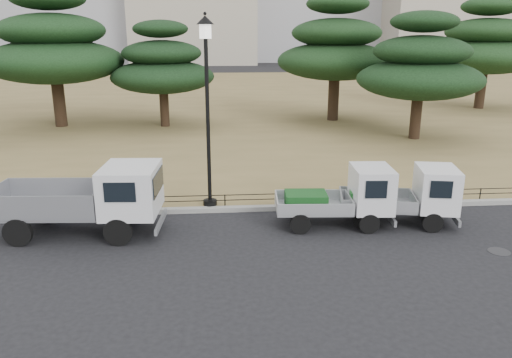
{
  "coord_description": "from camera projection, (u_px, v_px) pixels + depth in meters",
  "views": [
    {
      "loc": [
        -1.2,
        -13.27,
        5.87
      ],
      "look_at": [
        0.0,
        2.0,
        1.3
      ],
      "focal_mm": 35.0,
      "sensor_mm": 36.0,
      "label": 1
    }
  ],
  "objects": [
    {
      "name": "pine_west_near",
      "position": [
        53.0,
        48.0,
        29.73
      ],
      "size": [
        8.23,
        8.23,
        8.23
      ],
      "color": "black",
      "rests_on": "lawn"
    },
    {
      "name": "pine_center_left",
      "position": [
        162.0,
        66.0,
        30.07
      ],
      "size": [
        6.24,
        6.24,
        6.34
      ],
      "color": "black",
      "rests_on": "lawn"
    },
    {
      "name": "truck_kei_rear",
      "position": [
        407.0,
        196.0,
        15.58
      ],
      "size": [
        3.72,
        2.1,
        1.84
      ],
      "rotation": [
        0.0,
        0.0,
        -0.19
      ],
      "color": "black",
      "rests_on": "ground"
    },
    {
      "name": "pine_east_near",
      "position": [
        420.0,
        67.0,
        26.43
      ],
      "size": [
        6.66,
        6.66,
        6.72
      ],
      "color": "black",
      "rests_on": "lawn"
    },
    {
      "name": "street_lamp",
      "position": [
        207.0,
        81.0,
        15.86
      ],
      "size": [
        0.55,
        0.55,
        6.17
      ],
      "color": "black",
      "rests_on": "lawn"
    },
    {
      "name": "tarp_pile",
      "position": [
        60.0,
        198.0,
        16.57
      ],
      "size": [
        1.44,
        1.08,
        0.95
      ],
      "rotation": [
        0.0,
        0.0,
        0.02
      ],
      "color": "#1624AF",
      "rests_on": "lawn"
    },
    {
      "name": "pine_east_far",
      "position": [
        486.0,
        45.0,
        36.94
      ],
      "size": [
        8.05,
        8.05,
        8.09
      ],
      "color": "black",
      "rests_on": "lawn"
    },
    {
      "name": "truck_large",
      "position": [
        88.0,
        197.0,
        14.69
      ],
      "size": [
        4.9,
        2.2,
        2.09
      ],
      "rotation": [
        0.0,
        0.0,
        -0.06
      ],
      "color": "black",
      "rests_on": "ground"
    },
    {
      "name": "lawn",
      "position": [
        230.0,
        99.0,
        43.65
      ],
      "size": [
        120.0,
        56.0,
        0.15
      ],
      "primitive_type": "cube",
      "color": "olive",
      "rests_on": "ground"
    },
    {
      "name": "manhole",
      "position": [
        499.0,
        252.0,
        13.78
      ],
      "size": [
        0.6,
        0.6,
        0.01
      ],
      "primitive_type": "cylinder",
      "color": "#2D2D30",
      "rests_on": "ground"
    },
    {
      "name": "truck_kei_front",
      "position": [
        343.0,
        197.0,
        15.43
      ],
      "size": [
        3.6,
        1.72,
        1.86
      ],
      "rotation": [
        0.0,
        0.0,
        -0.06
      ],
      "color": "black",
      "rests_on": "ground"
    },
    {
      "name": "pine_center_right",
      "position": [
        336.0,
        49.0,
        31.91
      ],
      "size": [
        7.5,
        7.5,
        7.96
      ],
      "color": "black",
      "rests_on": "lawn"
    },
    {
      "name": "ground",
      "position": [
        261.0,
        242.0,
        14.44
      ],
      "size": [
        220.0,
        220.0,
        0.0
      ],
      "primitive_type": "plane",
      "color": "black"
    },
    {
      "name": "pipe_fence",
      "position": [
        254.0,
        197.0,
        16.94
      ],
      "size": [
        38.0,
        0.04,
        0.4
      ],
      "color": "black",
      "rests_on": "lawn"
    },
    {
      "name": "curb",
      "position": [
        255.0,
        208.0,
        16.9
      ],
      "size": [
        120.0,
        0.25,
        0.16
      ],
      "primitive_type": "cube",
      "color": "gray",
      "rests_on": "ground"
    }
  ]
}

